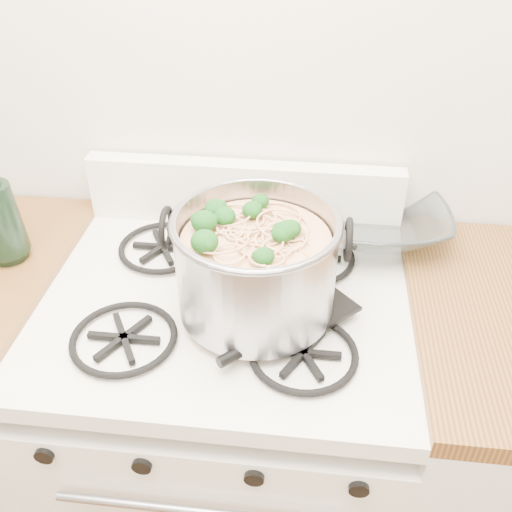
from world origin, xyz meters
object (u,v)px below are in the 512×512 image
(glass_bowl, at_px, (380,228))
(stock_pot, at_px, (256,266))
(spatula, at_px, (326,305))
(gas_range, at_px, (231,437))

(glass_bowl, bearing_deg, stock_pot, -132.09)
(spatula, xyz_separation_m, glass_bowl, (0.12, 0.29, 0.00))
(gas_range, relative_size, stock_pot, 2.68)
(stock_pot, bearing_deg, glass_bowl, 47.91)
(spatula, bearing_deg, stock_pot, -132.46)
(stock_pot, height_order, spatula, stock_pot)
(stock_pot, relative_size, spatula, 1.11)
(gas_range, xyz_separation_m, stock_pot, (0.07, -0.04, 0.59))
(gas_range, distance_m, stock_pot, 0.59)
(stock_pot, xyz_separation_m, glass_bowl, (0.26, 0.29, -0.08))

